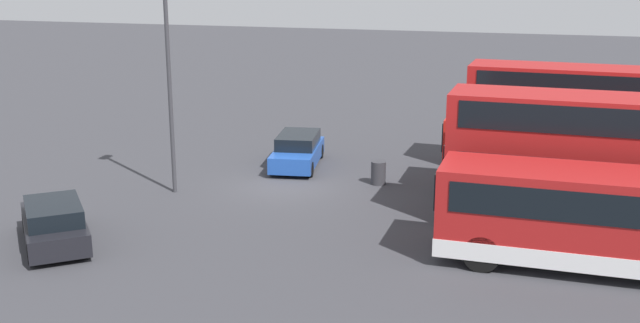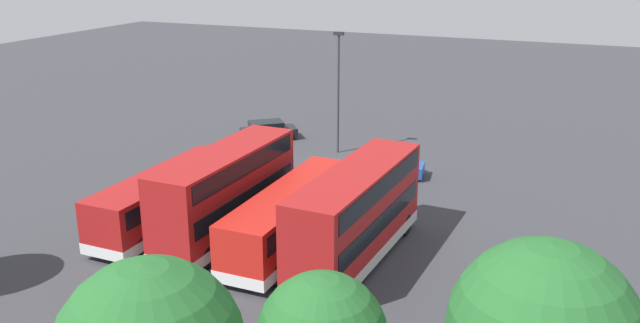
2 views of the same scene
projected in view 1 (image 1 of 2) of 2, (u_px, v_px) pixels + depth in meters
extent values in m
plane|color=#38383D|center=(285.00, 186.00, 30.41)|extent=(140.00, 140.00, 0.00)
cube|color=#A51919|center=(598.00, 118.00, 31.38)|extent=(3.05, 10.72, 4.20)
cube|color=silver|center=(594.00, 161.00, 31.85)|extent=(3.09, 10.76, 0.55)
cube|color=black|center=(598.00, 123.00, 31.43)|extent=(3.07, 9.92, 0.90)
cube|color=black|center=(602.00, 82.00, 30.99)|extent=(3.07, 9.92, 0.90)
cube|color=black|center=(468.00, 115.00, 33.12)|extent=(2.25, 0.17, 1.10)
cylinder|color=black|center=(496.00, 161.00, 32.08)|extent=(0.35, 1.11, 1.10)
cylinder|color=black|center=(502.00, 149.00, 34.13)|extent=(0.35, 1.11, 1.10)
cube|color=red|center=(591.00, 157.00, 28.42)|extent=(2.60, 10.81, 2.60)
cube|color=silver|center=(588.00, 183.00, 28.68)|extent=(2.64, 10.85, 0.55)
cube|color=black|center=(592.00, 141.00, 28.26)|extent=(2.66, 10.01, 0.90)
cube|color=black|center=(446.00, 132.00, 29.77)|extent=(2.25, 0.07, 1.10)
cylinder|color=black|center=(478.00, 184.00, 28.77)|extent=(0.31, 1.10, 1.10)
cylinder|color=black|center=(483.00, 169.00, 30.85)|extent=(0.31, 1.10, 1.10)
cube|color=#A51919|center=(604.00, 160.00, 24.84)|extent=(2.79, 10.19, 4.20)
cube|color=silver|center=(599.00, 212.00, 25.31)|extent=(2.83, 10.23, 0.55)
cube|color=black|center=(604.00, 166.00, 24.89)|extent=(2.83, 9.39, 0.90)
cube|color=black|center=(609.00, 115.00, 24.46)|extent=(2.83, 9.39, 0.90)
cube|color=black|center=(449.00, 154.00, 26.40)|extent=(2.25, 0.11, 1.10)
cylinder|color=black|center=(484.00, 214.00, 25.38)|extent=(0.33, 1.11, 1.10)
cylinder|color=black|center=(491.00, 195.00, 27.45)|extent=(0.33, 1.11, 1.10)
cube|color=#A51919|center=(618.00, 218.00, 21.68)|extent=(2.71, 10.20, 2.60)
cube|color=silver|center=(614.00, 251.00, 21.94)|extent=(2.75, 10.24, 0.55)
cube|color=black|center=(620.00, 198.00, 21.53)|extent=(2.75, 9.40, 0.90)
cube|color=black|center=(441.00, 183.00, 23.00)|extent=(2.25, 0.09, 1.10)
cylinder|color=black|center=(482.00, 253.00, 21.99)|extent=(0.32, 1.10, 1.10)
cylinder|color=black|center=(489.00, 228.00, 24.06)|extent=(0.32, 1.10, 1.10)
cube|color=#1E479E|center=(297.00, 155.00, 33.23)|extent=(4.57, 2.43, 0.70)
cube|color=black|center=(298.00, 140.00, 33.26)|extent=(2.82, 2.01, 0.55)
cylinder|color=black|center=(310.00, 169.00, 31.67)|extent=(0.67, 0.31, 0.64)
cylinder|color=black|center=(273.00, 168.00, 31.88)|extent=(0.67, 0.31, 0.64)
cylinder|color=black|center=(320.00, 151.00, 34.68)|extent=(0.67, 0.31, 0.64)
cylinder|color=black|center=(286.00, 150.00, 34.89)|extent=(0.67, 0.31, 0.64)
cube|color=black|center=(55.00, 228.00, 24.11)|extent=(4.40, 4.09, 0.70)
cube|color=black|center=(53.00, 211.00, 23.77)|extent=(3.00, 2.88, 0.55)
cylinder|color=black|center=(26.00, 223.00, 25.20)|extent=(0.63, 0.58, 0.64)
cylinder|color=black|center=(76.00, 217.00, 25.81)|extent=(0.63, 0.58, 0.64)
cylinder|color=black|center=(31.00, 254.00, 22.51)|extent=(0.63, 0.58, 0.64)
cylinder|color=black|center=(87.00, 247.00, 23.13)|extent=(0.63, 0.58, 0.64)
cylinder|color=#38383D|center=(170.00, 86.00, 28.58)|extent=(0.16, 0.16, 8.39)
cylinder|color=#333338|center=(378.00, 173.00, 30.58)|extent=(0.60, 0.60, 0.95)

